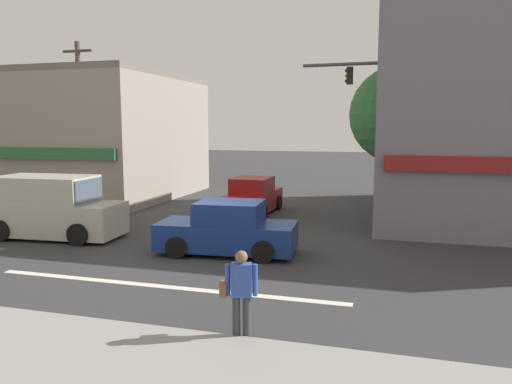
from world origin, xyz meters
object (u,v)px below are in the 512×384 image
utility_pole_far_right (476,105)px  pedestrian_foreground_with_bag (240,291)px  utility_pole_near_left (81,125)px  sedan_crossing_center (253,197)px  sedan_approaching_near (227,230)px  street_tree (398,115)px  van_crossing_leftbound (52,208)px  traffic_light_mast (412,115)px

utility_pole_far_right → pedestrian_foreground_with_bag: (-5.52, -14.48, -3.69)m
pedestrian_foreground_with_bag → utility_pole_near_left: bearing=134.5°
utility_pole_near_left → sedan_crossing_center: 8.21m
sedan_crossing_center → sedan_approaching_near: same height
street_tree → utility_pole_far_right: bearing=41.7°
street_tree → van_crossing_leftbound: street_tree is taller
sedan_approaching_near → traffic_light_mast: bearing=38.9°
sedan_crossing_center → pedestrian_foreground_with_bag: pedestrian_foreground_with_bag is taller
street_tree → sedan_approaching_near: 8.36m
van_crossing_leftbound → pedestrian_foreground_with_bag: 10.76m
sedan_crossing_center → sedan_approaching_near: 6.99m
utility_pole_far_right → van_crossing_leftbound: size_ratio=1.90×
utility_pole_near_left → pedestrian_foreground_with_bag: bearing=-45.5°
street_tree → utility_pole_far_right: 4.12m
street_tree → pedestrian_foreground_with_bag: bearing=-101.8°
sedan_crossing_center → sedan_approaching_near: size_ratio=0.98×
utility_pole_near_left → van_crossing_leftbound: (2.17, -4.90, -2.84)m
van_crossing_leftbound → pedestrian_foreground_with_bag: (8.77, -6.23, -0.05)m
utility_pole_near_left → traffic_light_mast: (13.88, -1.10, 0.33)m
street_tree → sedan_crossing_center: street_tree is taller
street_tree → pedestrian_foreground_with_bag: street_tree is taller
traffic_light_mast → pedestrian_foreground_with_bag: 10.93m
street_tree → sedan_crossing_center: size_ratio=1.47×
sedan_crossing_center → van_crossing_leftbound: bearing=-129.0°
sedan_crossing_center → utility_pole_near_left: bearing=-168.0°
sedan_crossing_center → street_tree: bearing=-9.0°
traffic_light_mast → pedestrian_foreground_with_bag: bearing=-106.3°
street_tree → sedan_crossing_center: (-5.99, 0.95, -3.50)m
utility_pole_far_right → sedan_crossing_center: bearing=-168.9°
sedan_approaching_near → pedestrian_foreground_with_bag: 6.25m
utility_pole_far_right → sedan_crossing_center: 10.02m
sedan_crossing_center → pedestrian_foreground_with_bag: (3.53, -12.70, 0.24)m
traffic_light_mast → sedan_approaching_near: size_ratio=1.47×
utility_pole_far_right → sedan_crossing_center: utility_pole_far_right is taller
traffic_light_mast → van_crossing_leftbound: size_ratio=1.31×
street_tree → utility_pole_near_left: (-13.41, -0.63, -0.36)m
traffic_light_mast → pedestrian_foreground_with_bag: size_ratio=3.71×
utility_pole_far_right → traffic_light_mast: size_ratio=1.45×
utility_pole_near_left → van_crossing_leftbound: 6.07m
street_tree → sedan_approaching_near: size_ratio=1.43×
street_tree → traffic_light_mast: size_ratio=0.97×
utility_pole_near_left → pedestrian_foreground_with_bag: utility_pole_near_left is taller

